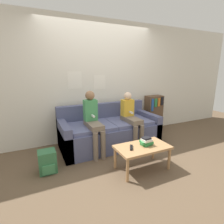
{
  "coord_description": "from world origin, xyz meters",
  "views": [
    {
      "loc": [
        -1.42,
        -2.58,
        1.55
      ],
      "look_at": [
        0.0,
        0.43,
        0.74
      ],
      "focal_mm": 28.0,
      "sensor_mm": 36.0,
      "label": 1
    }
  ],
  "objects_px": {
    "coffee_table": "(142,149)",
    "tv_remote": "(131,148)",
    "person_right": "(131,117)",
    "couch": "(109,131)",
    "person_left": "(93,119)",
    "bookshelf": "(153,113)",
    "backpack": "(47,162)"
  },
  "relations": [
    {
      "from": "person_right",
      "to": "backpack",
      "type": "bearing_deg",
      "value": -169.57
    },
    {
      "from": "person_left",
      "to": "person_right",
      "type": "xyz_separation_m",
      "value": [
        0.81,
        -0.01,
        -0.04
      ]
    },
    {
      "from": "person_left",
      "to": "tv_remote",
      "type": "relative_size",
      "value": 7.05
    },
    {
      "from": "couch",
      "to": "tv_remote",
      "type": "height_order",
      "value": "couch"
    },
    {
      "from": "couch",
      "to": "person_left",
      "type": "xyz_separation_m",
      "value": [
        -0.42,
        -0.2,
        0.37
      ]
    },
    {
      "from": "person_right",
      "to": "bookshelf",
      "type": "distance_m",
      "value": 1.21
    },
    {
      "from": "couch",
      "to": "backpack",
      "type": "height_order",
      "value": "couch"
    },
    {
      "from": "tv_remote",
      "to": "person_right",
      "type": "bearing_deg",
      "value": 90.28
    },
    {
      "from": "person_left",
      "to": "coffee_table",
      "type": "bearing_deg",
      "value": -59.62
    },
    {
      "from": "coffee_table",
      "to": "tv_remote",
      "type": "xyz_separation_m",
      "value": [
        -0.2,
        0.01,
        0.06
      ]
    },
    {
      "from": "person_right",
      "to": "tv_remote",
      "type": "xyz_separation_m",
      "value": [
        -0.5,
        -0.84,
        -0.22
      ]
    },
    {
      "from": "coffee_table",
      "to": "tv_remote",
      "type": "bearing_deg",
      "value": 177.1
    },
    {
      "from": "person_left",
      "to": "backpack",
      "type": "bearing_deg",
      "value": -159.71
    },
    {
      "from": "couch",
      "to": "tv_remote",
      "type": "xyz_separation_m",
      "value": [
        -0.11,
        -1.06,
        0.11
      ]
    },
    {
      "from": "couch",
      "to": "person_right",
      "type": "distance_m",
      "value": 0.55
    },
    {
      "from": "coffee_table",
      "to": "backpack",
      "type": "distance_m",
      "value": 1.48
    },
    {
      "from": "coffee_table",
      "to": "person_left",
      "type": "height_order",
      "value": "person_left"
    },
    {
      "from": "couch",
      "to": "bookshelf",
      "type": "relative_size",
      "value": 2.21
    },
    {
      "from": "person_right",
      "to": "person_left",
      "type": "bearing_deg",
      "value": 179.16
    },
    {
      "from": "person_left",
      "to": "tv_remote",
      "type": "height_order",
      "value": "person_left"
    },
    {
      "from": "bookshelf",
      "to": "backpack",
      "type": "relative_size",
      "value": 2.59
    },
    {
      "from": "tv_remote",
      "to": "person_left",
      "type": "bearing_deg",
      "value": 140.83
    },
    {
      "from": "couch",
      "to": "person_right",
      "type": "relative_size",
      "value": 1.81
    },
    {
      "from": "coffee_table",
      "to": "person_left",
      "type": "bearing_deg",
      "value": 120.38
    },
    {
      "from": "coffee_table",
      "to": "tv_remote",
      "type": "relative_size",
      "value": 5.05
    },
    {
      "from": "person_left",
      "to": "backpack",
      "type": "height_order",
      "value": "person_left"
    },
    {
      "from": "coffee_table",
      "to": "bookshelf",
      "type": "xyz_separation_m",
      "value": [
        1.34,
        1.44,
        0.12
      ]
    },
    {
      "from": "bookshelf",
      "to": "backpack",
      "type": "height_order",
      "value": "bookshelf"
    },
    {
      "from": "person_left",
      "to": "bookshelf",
      "type": "relative_size",
      "value": 1.3
    },
    {
      "from": "coffee_table",
      "to": "tv_remote",
      "type": "height_order",
      "value": "tv_remote"
    },
    {
      "from": "backpack",
      "to": "person_right",
      "type": "bearing_deg",
      "value": 10.43
    },
    {
      "from": "person_right",
      "to": "backpack",
      "type": "distance_m",
      "value": 1.76
    }
  ]
}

